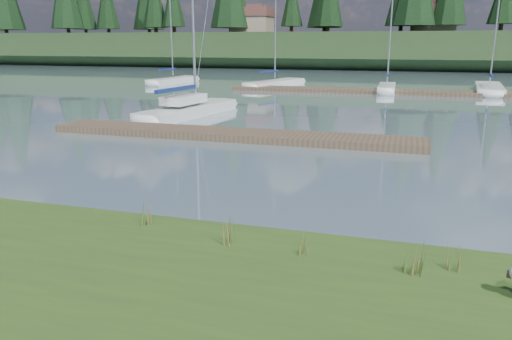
% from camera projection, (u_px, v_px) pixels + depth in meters
% --- Properties ---
extents(ground, '(200.00, 200.00, 0.00)m').
position_uv_depth(ground, '(368.00, 93.00, 39.44)').
color(ground, gray).
rests_on(ground, ground).
extents(ridge, '(200.00, 20.00, 5.00)m').
position_uv_depth(ridge, '(391.00, 51.00, 78.65)').
color(ridge, black).
rests_on(ridge, ground).
extents(sailboat_main, '(2.99, 8.98, 12.69)m').
position_uv_depth(sailboat_main, '(195.00, 107.00, 27.83)').
color(sailboat_main, white).
rests_on(sailboat_main, ground).
extents(dock_near, '(16.00, 2.00, 0.30)m').
position_uv_depth(dock_near, '(230.00, 134.00, 21.08)').
color(dock_near, '#4C3D2C').
rests_on(dock_near, ground).
extents(dock_far, '(26.00, 2.20, 0.30)m').
position_uv_depth(dock_far, '(394.00, 92.00, 38.84)').
color(dock_far, '#4C3D2C').
rests_on(dock_far, ground).
extents(sailboat_bg_0, '(2.57, 7.85, 11.22)m').
position_uv_depth(sailboat_bg_0, '(177.00, 80.00, 48.54)').
color(sailboat_bg_0, white).
rests_on(sailboat_bg_0, ground).
extents(sailboat_bg_1, '(4.31, 8.82, 12.91)m').
position_uv_depth(sailboat_bg_1, '(279.00, 82.00, 45.39)').
color(sailboat_bg_1, white).
rests_on(sailboat_bg_1, ground).
extents(sailboat_bg_2, '(1.41, 6.52, 9.93)m').
position_uv_depth(sailboat_bg_2, '(387.00, 87.00, 40.83)').
color(sailboat_bg_2, white).
rests_on(sailboat_bg_2, ground).
extents(sailboat_bg_3, '(2.80, 9.88, 14.12)m').
position_uv_depth(sailboat_bg_3, '(489.00, 87.00, 40.70)').
color(sailboat_bg_3, white).
rests_on(sailboat_bg_3, ground).
extents(weed_0, '(0.17, 0.14, 0.68)m').
position_uv_depth(weed_0, '(229.00, 230.00, 9.11)').
color(weed_0, '#475B23').
rests_on(weed_0, bank).
extents(weed_1, '(0.17, 0.14, 0.53)m').
position_uv_depth(weed_1, '(302.00, 242.00, 8.70)').
color(weed_1, '#475B23').
rests_on(weed_1, bank).
extents(weed_2, '(0.17, 0.14, 0.66)m').
position_uv_depth(weed_2, '(419.00, 259.00, 7.90)').
color(weed_2, '#475B23').
rests_on(weed_2, bank).
extents(weed_3, '(0.17, 0.14, 0.62)m').
position_uv_depth(weed_3, '(148.00, 213.00, 10.07)').
color(weed_3, '#475B23').
rests_on(weed_3, bank).
extents(weed_4, '(0.17, 0.14, 0.47)m').
position_uv_depth(weed_4, '(410.00, 261.00, 8.02)').
color(weed_4, '#475B23').
rests_on(weed_4, bank).
extents(weed_5, '(0.17, 0.14, 0.50)m').
position_uv_depth(weed_5, '(453.00, 258.00, 8.09)').
color(weed_5, '#475B23').
rests_on(weed_5, bank).
extents(mud_lip, '(60.00, 0.50, 0.14)m').
position_uv_depth(mud_lip, '(240.00, 239.00, 10.15)').
color(mud_lip, '#33281C').
rests_on(mud_lip, ground).
extents(house_0, '(6.30, 5.30, 4.65)m').
position_uv_depth(house_0, '(252.00, 20.00, 80.85)').
color(house_0, gray).
rests_on(house_0, ridge).
extents(house_1, '(6.30, 5.30, 4.65)m').
position_uv_depth(house_1, '(434.00, 18.00, 73.90)').
color(house_1, gray).
rests_on(house_1, ridge).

